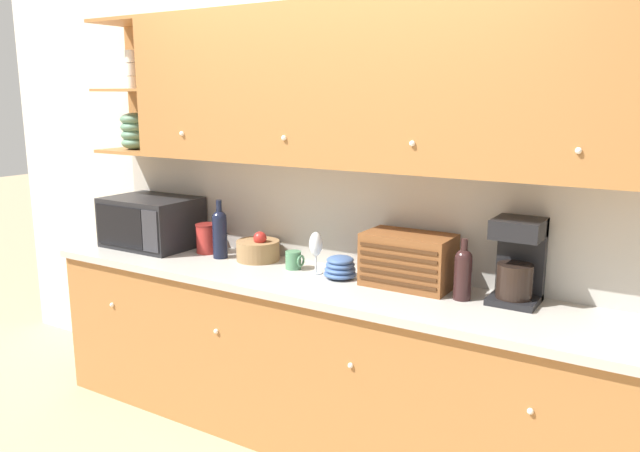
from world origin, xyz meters
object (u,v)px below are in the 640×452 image
object	(u,v)px
fruit_basket	(258,250)
bread_box	(408,260)
second_wine_bottle	(463,272)
wine_glass	(316,245)
storage_canister	(207,238)
mug	(294,260)
microwave	(152,222)
bowl_stack_on_counter	(340,268)
coffee_maker	(518,260)
wine_bottle	(220,232)

from	to	relation	value
fruit_basket	bread_box	world-z (taller)	bread_box
bread_box	second_wine_bottle	bearing A→B (deg)	-11.38
wine_glass	second_wine_bottle	world-z (taller)	second_wine_bottle
storage_canister	mug	distance (m)	0.65
storage_canister	fruit_basket	xyz separation A→B (m)	(0.37, 0.02, -0.03)
microwave	second_wine_bottle	bearing A→B (deg)	0.18
bowl_stack_on_counter	coffee_maker	bearing A→B (deg)	6.30
fruit_basket	bread_box	bearing A→B (deg)	-0.32
fruit_basket	second_wine_bottle	xyz separation A→B (m)	(1.24, -0.07, 0.07)
storage_canister	wine_bottle	bearing A→B (deg)	-18.26
wine_bottle	bread_box	distance (m)	1.16
mug	coffee_maker	world-z (taller)	coffee_maker
mug	bowl_stack_on_counter	xyz separation A→B (m)	(0.30, -0.02, 0.01)
storage_canister	bread_box	distance (m)	1.30
fruit_basket	bowl_stack_on_counter	distance (m)	0.59
microwave	wine_glass	xyz separation A→B (m)	(1.21, 0.01, -0.00)
mug	bowl_stack_on_counter	size ratio (longest dim) A/B	0.57
wine_bottle	mug	world-z (taller)	wine_bottle
fruit_basket	wine_glass	bearing A→B (deg)	-7.97
microwave	wine_bottle	world-z (taller)	wine_bottle
wine_glass	bowl_stack_on_counter	world-z (taller)	wine_glass
wine_bottle	fruit_basket	world-z (taller)	wine_bottle
microwave	bread_box	distance (m)	1.72
microwave	storage_canister	distance (m)	0.42
coffee_maker	bread_box	bearing A→B (deg)	-175.90
bowl_stack_on_counter	fruit_basket	bearing A→B (deg)	173.68
fruit_basket	coffee_maker	size ratio (longest dim) A/B	0.63
microwave	bowl_stack_on_counter	world-z (taller)	microwave
microwave	bowl_stack_on_counter	size ratio (longest dim) A/B	3.22
storage_canister	bowl_stack_on_counter	world-z (taller)	storage_canister
mug	wine_glass	bearing A→B (deg)	-5.35
bread_box	second_wine_bottle	size ratio (longest dim) A/B	1.50
wine_glass	second_wine_bottle	size ratio (longest dim) A/B	0.78
fruit_basket	bowl_stack_on_counter	size ratio (longest dim) A/B	1.43
mug	bread_box	size ratio (longest dim) A/B	0.23
microwave	mug	xyz separation A→B (m)	(1.06, 0.03, -0.10)
wine_bottle	fruit_basket	size ratio (longest dim) A/B	1.38
wine_glass	coffee_maker	distance (m)	1.03
fruit_basket	mug	bearing A→B (deg)	-9.36
bread_box	second_wine_bottle	distance (m)	0.31
mug	bowl_stack_on_counter	world-z (taller)	bowl_stack_on_counter
mug	second_wine_bottle	world-z (taller)	second_wine_bottle
wine_glass	bowl_stack_on_counter	bearing A→B (deg)	-1.63
mug	wine_bottle	bearing A→B (deg)	-177.00
microwave	fruit_basket	distance (m)	0.79
second_wine_bottle	coffee_maker	bearing A→B (deg)	23.98
microwave	wine_glass	world-z (taller)	microwave
storage_canister	bowl_stack_on_counter	size ratio (longest dim) A/B	1.02
fruit_basket	bowl_stack_on_counter	xyz separation A→B (m)	(0.58, -0.06, -0.01)
bread_box	coffee_maker	bearing A→B (deg)	4.10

